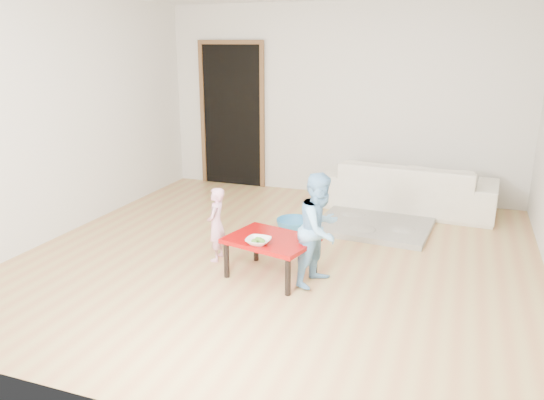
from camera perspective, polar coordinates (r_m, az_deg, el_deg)
The scene contains 13 objects.
floor at distance 5.40m, azimuth 0.73°, elevation -6.05°, with size 5.00×5.00×0.01m, color tan.
back_wall at distance 7.43m, azimuth 7.30°, elevation 10.46°, with size 5.00×0.02×2.60m, color silver.
left_wall at distance 6.32m, azimuth -21.40°, elevation 8.40°, with size 0.02×5.00×2.60m, color silver.
doorway at distance 7.95m, azimuth -4.25°, elevation 8.95°, with size 1.02×0.08×2.11m, color brown, non-canonical shape.
sofa at distance 7.00m, azimuth 14.42°, elevation 1.47°, with size 2.14×0.84×0.63m, color white.
cushion at distance 6.87m, azimuth 11.44°, elevation 2.70°, with size 0.41×0.36×0.11m, color orange.
red_table at distance 4.88m, azimuth -0.13°, elevation -6.18°, with size 0.76×0.57×0.38m, color #970808, non-canonical shape.
bowl at distance 4.66m, azimuth -1.48°, elevation -4.45°, with size 0.22×0.22×0.05m, color white.
broccoli at distance 4.66m, azimuth -1.48°, elevation -4.44°, with size 0.12×0.12×0.06m, color #2D5919, non-canonical shape.
child_pink at distance 5.22m, azimuth -6.02°, elevation -2.62°, with size 0.27×0.18×0.74m, color pink.
child_blue at distance 4.66m, azimuth 5.18°, elevation -3.15°, with size 0.49×0.38×1.01m, color #62ABE4.
basin at distance 6.11m, azimuth 2.39°, elevation -2.66°, with size 0.41×0.41×0.13m, color teal.
blanket at distance 6.30m, azimuth 10.88°, elevation -2.68°, with size 1.27×1.06×0.06m, color #A2998E, non-canonical shape.
Camera 1 is at (1.65, -4.70, 2.08)m, focal length 35.00 mm.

